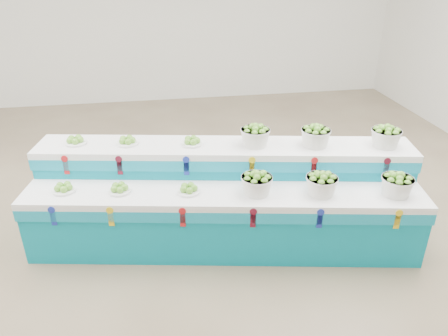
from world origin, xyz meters
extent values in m
plane|color=brown|center=(0.00, 0.00, 0.00)|extent=(10.00, 10.00, 0.00)
plane|color=silver|center=(0.00, 5.00, 2.00)|extent=(10.00, 0.00, 10.00)
cylinder|color=white|center=(-1.04, -0.08, 0.77)|extent=(0.27, 0.27, 0.10)
cylinder|color=white|center=(-0.49, -0.18, 0.77)|extent=(0.27, 0.27, 0.10)
cylinder|color=white|center=(0.19, -0.31, 0.77)|extent=(0.27, 0.27, 0.10)
cylinder|color=white|center=(-0.95, 0.42, 1.07)|extent=(0.27, 0.27, 0.10)
cylinder|color=white|center=(-0.40, 0.32, 1.07)|extent=(0.27, 0.27, 0.10)
cylinder|color=white|center=(0.29, 0.19, 1.07)|extent=(0.27, 0.27, 0.10)
camera|label=1|loc=(-0.08, -4.02, 2.89)|focal=34.35mm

